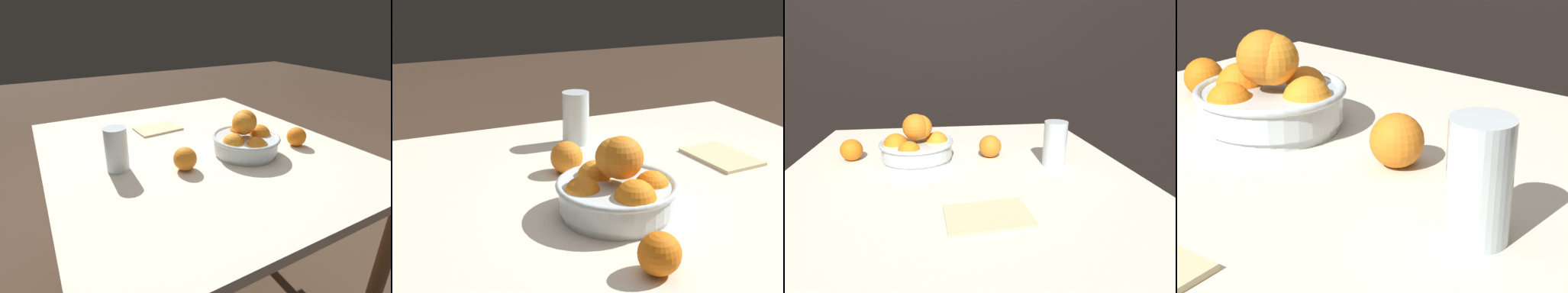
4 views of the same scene
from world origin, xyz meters
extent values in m
cube|color=beige|center=(0.00, 0.00, 0.75)|extent=(1.02, 1.14, 0.03)
cylinder|color=#936B47|center=(-0.45, -0.51, 0.37)|extent=(0.05, 0.05, 0.74)
cylinder|color=#936B47|center=(0.45, -0.51, 0.37)|extent=(0.05, 0.05, 0.74)
cylinder|color=#936B47|center=(-0.45, 0.51, 0.37)|extent=(0.05, 0.05, 0.74)
cylinder|color=silver|center=(-0.13, 0.13, 0.78)|extent=(0.21, 0.21, 0.02)
cylinder|color=silver|center=(-0.13, 0.13, 0.81)|extent=(0.22, 0.22, 0.05)
torus|color=silver|center=(-0.13, 0.13, 0.83)|extent=(0.23, 0.23, 0.01)
sphere|color=orange|center=(-0.06, 0.14, 0.82)|extent=(0.07, 0.07, 0.07)
sphere|color=orange|center=(-0.12, 0.20, 0.82)|extent=(0.07, 0.07, 0.07)
sphere|color=orange|center=(-0.19, 0.12, 0.82)|extent=(0.08, 0.08, 0.08)
sphere|color=orange|center=(-0.14, 0.06, 0.82)|extent=(0.07, 0.07, 0.07)
sphere|color=orange|center=(-0.11, 0.13, 0.88)|extent=(0.08, 0.08, 0.08)
sphere|color=orange|center=(-0.12, 0.12, 0.88)|extent=(0.08, 0.08, 0.08)
cylinder|color=#F4A314|center=(0.30, 0.03, 0.82)|extent=(0.06, 0.06, 0.11)
cylinder|color=silver|center=(0.30, 0.03, 0.84)|extent=(0.07, 0.07, 0.14)
sphere|color=orange|center=(-0.34, 0.16, 0.80)|extent=(0.07, 0.07, 0.07)
sphere|color=orange|center=(0.11, 0.13, 0.80)|extent=(0.07, 0.07, 0.07)
cube|color=beige|center=(0.04, -0.25, 0.77)|extent=(0.19, 0.13, 0.01)
camera|label=1|loc=(0.50, 0.89, 1.21)|focal=28.00mm
camera|label=2|loc=(-0.96, 0.56, 1.23)|focal=50.00mm
camera|label=3|loc=(-0.05, -0.81, 1.11)|focal=28.00mm
camera|label=4|loc=(0.60, -0.51, 1.13)|focal=60.00mm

